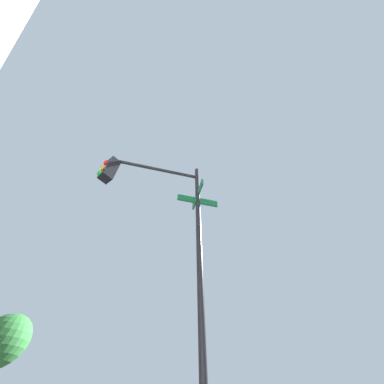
% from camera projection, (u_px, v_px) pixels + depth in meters
% --- Properties ---
extents(traffic_signal_near, '(2.12, 2.55, 6.12)m').
position_uv_depth(traffic_signal_near, '(155.00, 203.00, 4.67)').
color(traffic_signal_near, black).
rests_on(traffic_signal_near, ground_plane).
extents(street_tree, '(2.64, 2.64, 4.96)m').
position_uv_depth(street_tree, '(3.00, 340.00, 11.12)').
color(street_tree, '#4C331E').
rests_on(street_tree, ground_plane).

